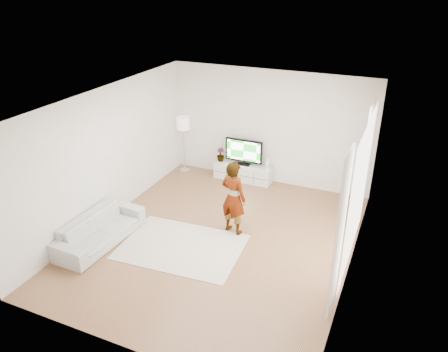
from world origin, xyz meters
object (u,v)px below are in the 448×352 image
at_px(television, 244,151).
at_px(player, 233,198).
at_px(media_console, 243,172).
at_px(rug, 182,247).
at_px(sofa, 100,229).
at_px(floor_lamp, 183,126).

bearing_deg(television, player, -73.33).
distance_m(media_console, rug, 3.27).
bearing_deg(sofa, media_console, -19.45).
bearing_deg(media_console, floor_lamp, -177.27).
bearing_deg(player, sofa, 46.73).
distance_m(television, rug, 3.38).
bearing_deg(media_console, television, 90.00).
bearing_deg(media_console, player, -73.15).
xyz_separation_m(television, player, (0.71, -2.38, 0.00)).
height_order(media_console, player, player).
bearing_deg(sofa, television, -19.31).
height_order(rug, player, player).
bearing_deg(media_console, sofa, -112.00).
height_order(sofa, floor_lamp, floor_lamp).
bearing_deg(rug, sofa, -162.66).
bearing_deg(media_console, rug, -89.72).
distance_m(media_console, floor_lamp, 1.94).
xyz_separation_m(media_console, floor_lamp, (-1.63, -0.08, 1.05)).
bearing_deg(player, media_console, -58.43).
bearing_deg(rug, floor_lamp, 117.34).
bearing_deg(floor_lamp, television, 3.69).
xyz_separation_m(player, sofa, (-2.22, -1.39, -0.50)).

